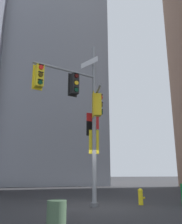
{
  "coord_description": "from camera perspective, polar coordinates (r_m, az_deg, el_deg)",
  "views": [
    {
      "loc": [
        -2.19,
        -10.93,
        1.51
      ],
      "look_at": [
        -0.08,
        0.41,
        4.44
      ],
      "focal_mm": 37.74,
      "sensor_mm": 36.0,
      "label": 1
    }
  ],
  "objects": [
    {
      "name": "ground",
      "position": [
        11.25,
        0.84,
        -21.96
      ],
      "size": [
        120.0,
        120.0,
        0.0
      ],
      "primitive_type": "plane",
      "color": "#2D2D30"
    },
    {
      "name": "fire_hydrant",
      "position": [
        12.0,
        11.93,
        -19.32
      ],
      "size": [
        0.33,
        0.23,
        0.74
      ],
      "color": "yellow",
      "rests_on": "ground"
    },
    {
      "name": "trash_bin",
      "position": [
        6.35,
        -8.38,
        -24.08
      ],
      "size": [
        0.48,
        0.48,
        0.82
      ],
      "primitive_type": "cylinder",
      "color": "#3F593F",
      "rests_on": "ground"
    },
    {
      "name": "building_mid_block",
      "position": [
        36.46,
        -12.75,
        7.01
      ],
      "size": [
        17.3,
        17.3,
        29.0
      ],
      "primitive_type": "cube",
      "color": "#9399A3",
      "rests_on": "ground"
    },
    {
      "name": "signal_pole_assembly",
      "position": [
        11.06,
        -1.96,
        0.77
      ],
      "size": [
        3.28,
        2.52,
        7.83
      ],
      "color": "gray",
      "rests_on": "ground"
    }
  ]
}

